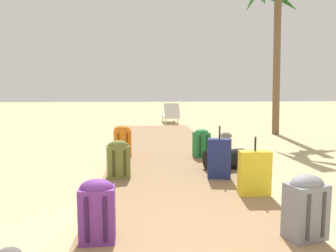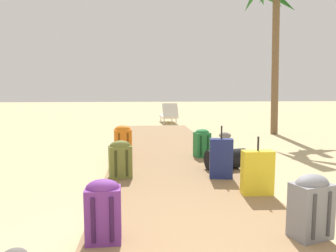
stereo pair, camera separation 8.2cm
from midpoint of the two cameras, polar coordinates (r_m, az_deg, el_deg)
ground_plane at (r=5.75m, az=0.04°, el=-7.08°), size 60.00×60.00×0.00m
boardwalk at (r=6.66m, az=-0.69°, el=-4.84°), size 2.12×9.47×0.08m
duffel_bag_black at (r=5.24m, az=9.98°, el=-5.84°), size 0.71×0.44×0.43m
backpack_purple at (r=2.79m, az=-12.41°, el=-14.43°), size 0.30×0.23×0.54m
backpack_olive at (r=4.65m, az=-9.07°, el=-5.77°), size 0.35×0.25×0.55m
backpack_green at (r=6.08m, az=5.75°, el=-2.89°), size 0.31×0.31×0.53m
backpack_orange at (r=6.17m, az=-8.49°, el=-2.48°), size 0.35×0.30×0.60m
backpack_grey at (r=3.04m, az=23.62°, el=-12.80°), size 0.38×0.31×0.56m
suitcase_yellow at (r=4.04m, az=15.17°, el=-8.06°), size 0.38×0.18×0.71m
suitcase_navy at (r=4.65m, az=9.01°, el=-5.76°), size 0.35×0.22×0.76m
palm_tree_far_right at (r=10.56m, az=18.72°, el=20.30°), size 2.02×2.04×4.80m
lounge_chair at (r=12.94m, az=-0.06°, el=2.00°), size 0.67×1.54×0.82m
rock_right_mid at (r=8.75m, az=9.96°, el=-1.78°), size 0.35×0.36×0.20m
rock_right_far at (r=8.94m, az=9.93°, el=-1.68°), size 0.45×0.45×0.18m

